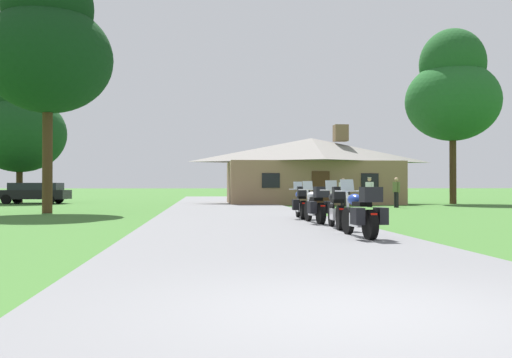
# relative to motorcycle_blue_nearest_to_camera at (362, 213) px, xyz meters

# --- Properties ---
(ground_plane) EXTENTS (500.00, 500.00, 0.00)m
(ground_plane) POSITION_rel_motorcycle_blue_nearest_to_camera_xyz_m (-2.04, 12.53, -0.61)
(ground_plane) COLOR #386628
(asphalt_driveway) EXTENTS (6.40, 80.00, 0.06)m
(asphalt_driveway) POSITION_rel_motorcycle_blue_nearest_to_camera_xyz_m (-2.04, 10.53, -0.58)
(asphalt_driveway) COLOR slate
(asphalt_driveway) RESTS_ON ground
(motorcycle_blue_nearest_to_camera) EXTENTS (0.82, 2.08, 1.30)m
(motorcycle_blue_nearest_to_camera) POSITION_rel_motorcycle_blue_nearest_to_camera_xyz_m (0.00, 0.00, 0.00)
(motorcycle_blue_nearest_to_camera) COLOR black
(motorcycle_blue_nearest_to_camera) RESTS_ON asphalt_driveway
(motorcycle_black_second_in_row) EXTENTS (0.66, 2.08, 1.30)m
(motorcycle_black_second_in_row) POSITION_rel_motorcycle_blue_nearest_to_camera_xyz_m (0.07, 2.77, 0.01)
(motorcycle_black_second_in_row) COLOR black
(motorcycle_black_second_in_row) RESTS_ON asphalt_driveway
(motorcycle_silver_third_in_row) EXTENTS (0.82, 2.08, 1.30)m
(motorcycle_silver_third_in_row) POSITION_rel_motorcycle_blue_nearest_to_camera_xyz_m (-0.03, 5.08, 0.00)
(motorcycle_silver_third_in_row) COLOR black
(motorcycle_silver_third_in_row) RESTS_ON asphalt_driveway
(motorcycle_blue_farthest_in_row) EXTENTS (0.75, 2.08, 1.30)m
(motorcycle_blue_farthest_in_row) POSITION_rel_motorcycle_blue_nearest_to_camera_xyz_m (-0.06, 7.61, 0.00)
(motorcycle_blue_farthest_in_row) COLOR black
(motorcycle_blue_farthest_in_row) RESTS_ON asphalt_driveway
(stone_lodge) EXTENTS (11.70, 6.48, 5.29)m
(stone_lodge) POSITION_rel_motorcycle_blue_nearest_to_camera_xyz_m (3.75, 26.11, 1.65)
(stone_lodge) COLOR #896B4C
(stone_lodge) RESTS_ON ground
(bystander_white_shirt_near_lodge) EXTENTS (0.54, 0.28, 1.67)m
(bystander_white_shirt_near_lodge) POSITION_rel_motorcycle_blue_nearest_to_camera_xyz_m (4.75, 21.36, 0.32)
(bystander_white_shirt_near_lodge) COLOR black
(bystander_white_shirt_near_lodge) RESTS_ON ground
(bystander_olive_shirt_beside_signpost) EXTENTS (0.33, 0.52, 1.67)m
(bystander_olive_shirt_beside_signpost) POSITION_rel_motorcycle_blue_nearest_to_camera_xyz_m (7.14, 18.95, 0.32)
(bystander_olive_shirt_beside_signpost) COLOR black
(bystander_olive_shirt_beside_signpost) RESTS_ON ground
(bystander_white_shirt_by_tree) EXTENTS (0.40, 0.45, 1.69)m
(bystander_white_shirt_by_tree) POSITION_rel_motorcycle_blue_nearest_to_camera_xyz_m (5.89, 19.83, 0.34)
(bystander_white_shirt_by_tree) COLOR black
(bystander_white_shirt_by_tree) RESTS_ON ground
(tree_right_of_lodge) EXTENTS (6.20, 6.20, 11.62)m
(tree_right_of_lodge) POSITION_rel_motorcycle_blue_nearest_to_camera_xyz_m (13.03, 24.98, 6.94)
(tree_right_of_lodge) COLOR #422D19
(tree_right_of_lodge) RESTS_ON ground
(tree_left_near) EXTENTS (5.66, 5.66, 11.20)m
(tree_left_near) POSITION_rel_motorcycle_blue_nearest_to_camera_xyz_m (-10.31, 13.97, 6.87)
(tree_left_near) COLOR #422D19
(tree_left_near) RESTS_ON ground
(tree_left_far) EXTENTS (6.44, 6.44, 9.89)m
(tree_left_far) POSITION_rel_motorcycle_blue_nearest_to_camera_xyz_m (-16.40, 30.28, 5.06)
(tree_left_far) COLOR #422D19
(tree_left_far) RESTS_ON ground
(parked_black_suv_far_left) EXTENTS (4.77, 2.32, 1.40)m
(parked_black_suv_far_left) POSITION_rel_motorcycle_blue_nearest_to_camera_xyz_m (-14.68, 27.73, 0.17)
(parked_black_suv_far_left) COLOR black
(parked_black_suv_far_left) RESTS_ON ground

